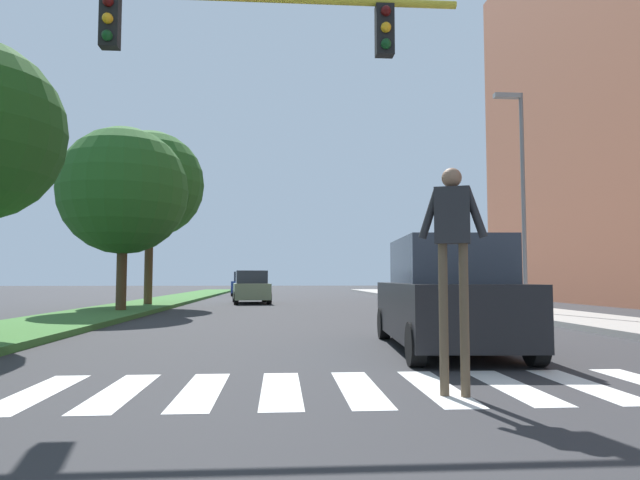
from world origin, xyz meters
name	(u,v)px	position (x,y,z in m)	size (l,w,h in m)	color
ground_plane	(299,304)	(0.00, 30.00, 0.00)	(140.00, 140.00, 0.00)	#2D2D30
crosswalk	(359,388)	(0.00, 8.94, 0.00)	(7.65, 2.20, 0.01)	silver
median_strip	(145,305)	(-6.94, 28.00, 0.07)	(2.99, 64.00, 0.15)	#386B2D
tree_far	(124,191)	(-6.57, 22.89, 4.42)	(4.59, 4.59, 6.57)	#4C3823
tree_distant	(150,184)	(-6.72, 27.63, 5.45)	(4.74, 4.74, 7.69)	#4C3823
sidewalk_right	(469,304)	(7.85, 28.00, 0.07)	(3.00, 64.00, 0.15)	#9E9991
traffic_light_gantry	(102,73)	(-3.57, 10.75, 4.31)	(7.64, 0.30, 6.00)	gold
street_lamp_right	(520,181)	(7.26, 20.80, 4.59)	(1.02, 0.24, 7.50)	slate
pedestrian_performer	(453,243)	(0.97, 8.44, 1.66)	(0.73, 0.35, 2.49)	brown
suv_crossing	(446,298)	(2.02, 12.19, 0.93)	(2.23, 4.71, 1.97)	black
sedan_midblock	(251,288)	(-2.39, 31.30, 0.77)	(2.19, 4.32, 1.66)	gray
sedan_distant	(246,285)	(-3.42, 44.05, 0.81)	(1.90, 4.29, 1.75)	navy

